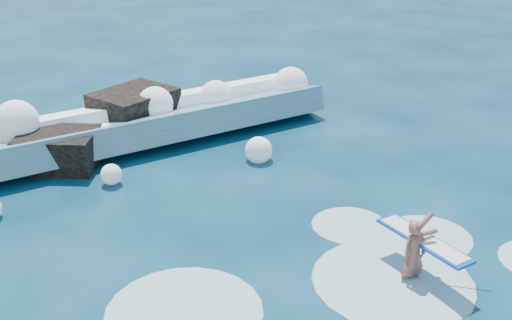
% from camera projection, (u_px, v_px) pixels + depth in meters
% --- Properties ---
extents(ground, '(200.00, 200.00, 0.00)m').
position_uv_depth(ground, '(246.00, 263.00, 13.15)').
color(ground, '#07253D').
rests_on(ground, ground).
extents(breaking_wave, '(15.85, 2.57, 1.37)m').
position_uv_depth(breaking_wave, '(71.00, 140.00, 18.03)').
color(breaking_wave, teal).
rests_on(breaking_wave, ground).
extents(rock_cluster, '(8.49, 3.68, 1.59)m').
position_uv_depth(rock_cluster, '(37.00, 143.00, 17.75)').
color(rock_cluster, black).
rests_on(rock_cluster, ground).
extents(surfer_with_board, '(0.83, 2.79, 1.58)m').
position_uv_depth(surfer_with_board, '(416.00, 253.00, 12.39)').
color(surfer_with_board, '#A0564B').
rests_on(surfer_with_board, ground).
extents(wave_spray, '(15.32, 4.47, 1.83)m').
position_uv_depth(wave_spray, '(80.00, 126.00, 17.77)').
color(wave_spray, white).
rests_on(wave_spray, ground).
extents(surf_foam, '(9.32, 5.41, 0.16)m').
position_uv_depth(surf_foam, '(342.00, 284.00, 12.46)').
color(surf_foam, silver).
rests_on(surf_foam, ground).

